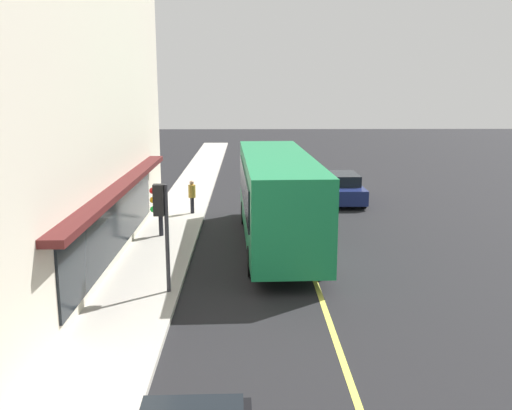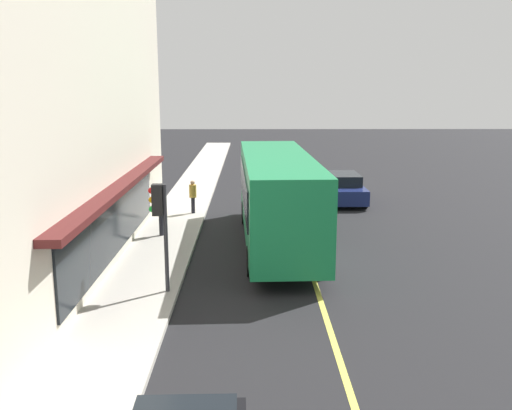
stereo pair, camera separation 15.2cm
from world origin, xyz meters
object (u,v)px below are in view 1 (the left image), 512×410
(car_navy, at_px, (343,188))
(pedestrian_waiting, at_px, (160,210))
(traffic_light, at_px, (161,212))
(bus, at_px, (277,195))

(car_navy, distance_m, pedestrian_waiting, 11.13)
(traffic_light, height_order, pedestrian_waiting, traffic_light)
(car_navy, relative_size, pedestrian_waiting, 2.50)
(car_navy, bearing_deg, bus, 154.13)
(traffic_light, xyz_separation_m, pedestrian_waiting, (6.27, 1.00, -1.34))
(bus, relative_size, car_navy, 2.60)
(bus, height_order, pedestrian_waiting, bus)
(car_navy, bearing_deg, pedestrian_waiting, 129.95)
(traffic_light, distance_m, pedestrian_waiting, 6.49)
(pedestrian_waiting, bearing_deg, bus, -101.29)
(pedestrian_waiting, bearing_deg, traffic_light, -170.96)
(bus, height_order, car_navy, bus)
(bus, xyz_separation_m, traffic_light, (-5.35, 3.62, 0.55))
(car_navy, xyz_separation_m, pedestrian_waiting, (-7.14, 8.53, 0.45))
(traffic_light, relative_size, car_navy, 0.74)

